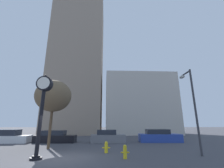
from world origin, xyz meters
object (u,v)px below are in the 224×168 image
at_px(fire_hydrant_near, 106,147).
at_px(fire_hydrant_far, 125,152).
at_px(street_lamp_right, 190,96).
at_px(street_clock, 43,101).
at_px(car_white, 7,137).
at_px(bare_tree, 53,96).
at_px(car_grey, 108,137).
at_px(car_blue, 159,137).
at_px(car_black, 55,137).

distance_m(fire_hydrant_near, fire_hydrant_far, 2.25).
xyz_separation_m(fire_hydrant_near, street_lamp_right, (6.18, -1.01, 3.59)).
height_order(street_clock, fire_hydrant_near, street_clock).
xyz_separation_m(street_clock, fire_hydrant_far, (5.23, -0.03, -2.99)).
xyz_separation_m(car_white, bare_tree, (6.11, -4.42, 3.89)).
xyz_separation_m(fire_hydrant_far, street_lamp_right, (5.06, 0.95, 3.59)).
distance_m(car_white, fire_hydrant_near, 12.70).
bearing_deg(fire_hydrant_far, fire_hydrant_near, 119.72).
bearing_deg(car_grey, street_clock, -119.53).
height_order(street_clock, fire_hydrant_far, street_clock).
height_order(street_clock, car_blue, street_clock).
bearing_deg(street_lamp_right, car_blue, 89.75).
distance_m(car_grey, street_lamp_right, 10.02).
xyz_separation_m(car_black, fire_hydrant_near, (5.74, -6.53, -0.16)).
bearing_deg(street_lamp_right, car_black, 147.68).
height_order(car_blue, fire_hydrant_near, car_blue).
bearing_deg(fire_hydrant_far, street_clock, 179.70).
xyz_separation_m(street_clock, car_blue, (10.32, 8.39, -2.79)).
bearing_deg(street_clock, car_black, 100.91).
relative_size(car_blue, fire_hydrant_near, 6.16).
relative_size(street_clock, car_white, 1.09).
bearing_deg(street_lamp_right, street_clock, -174.87).
height_order(car_white, fire_hydrant_near, car_white).
bearing_deg(car_grey, street_lamp_right, -52.54).
relative_size(car_blue, fire_hydrant_far, 6.13).
bearing_deg(car_grey, car_black, 175.80).
xyz_separation_m(car_white, fire_hydrant_near, (10.94, -6.45, -0.19)).
distance_m(car_white, fire_hydrant_far, 14.70).
height_order(fire_hydrant_near, street_lamp_right, street_lamp_right).
relative_size(car_grey, bare_tree, 0.65).
bearing_deg(fire_hydrant_near, street_clock, -154.83).
bearing_deg(fire_hydrant_near, street_lamp_right, -9.25).
bearing_deg(fire_hydrant_near, car_white, 149.49).
height_order(street_clock, car_black, street_clock).
bearing_deg(car_blue, car_black, -177.01).
relative_size(car_white, car_grey, 1.22).
distance_m(car_white, bare_tree, 8.48).
xyz_separation_m(fire_hydrant_far, bare_tree, (-5.95, 3.99, 4.07)).
bearing_deg(car_white, car_blue, -1.15).
bearing_deg(street_lamp_right, fire_hydrant_near, 170.75).
bearing_deg(car_grey, car_blue, -0.18).
height_order(fire_hydrant_near, fire_hydrant_far, fire_hydrant_far).
bearing_deg(car_black, bare_tree, -76.45).
distance_m(street_clock, car_white, 11.17).
distance_m(car_white, car_blue, 17.15).
relative_size(car_blue, bare_tree, 0.81).
bearing_deg(car_white, car_grey, -2.02).
height_order(street_clock, bare_tree, bare_tree).
distance_m(street_clock, fire_hydrant_near, 5.44).
distance_m(car_white, street_lamp_right, 18.98).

